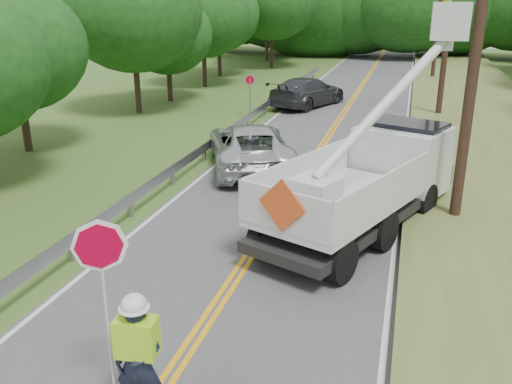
# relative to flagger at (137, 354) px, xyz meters

# --- Properties ---
(road) EXTENTS (7.20, 96.00, 0.03)m
(road) POSITION_rel_flagger_xyz_m (0.01, 14.36, -1.15)
(road) COLOR #49494B
(road) RESTS_ON ground
(guardrail) EXTENTS (0.18, 48.00, 0.77)m
(guardrail) POSITION_rel_flagger_xyz_m (-4.00, 15.26, -0.61)
(guardrail) COLOR gray
(guardrail) RESTS_ON ground
(utility_poles) EXTENTS (1.60, 43.30, 10.00)m
(utility_poles) POSITION_rel_flagger_xyz_m (5.01, 17.37, 4.11)
(utility_poles) COLOR black
(utility_poles) RESTS_ON ground
(tall_grass_verge) EXTENTS (7.00, 96.00, 0.30)m
(tall_grass_verge) POSITION_rel_flagger_xyz_m (7.11, 14.36, -1.01)
(tall_grass_verge) COLOR #4A6530
(tall_grass_verge) RESTS_ON ground
(treeline_left) EXTENTS (10.13, 55.36, 9.65)m
(treeline_left) POSITION_rel_flagger_xyz_m (-10.54, 29.31, 4.16)
(treeline_left) COLOR #332319
(treeline_left) RESTS_ON ground
(treeline_horizon) EXTENTS (57.42, 15.28, 12.50)m
(treeline_horizon) POSITION_rel_flagger_xyz_m (2.04, 56.45, 4.34)
(treeline_horizon) COLOR #143F12
(treeline_horizon) RESTS_ON ground
(flagger) EXTENTS (1.19, 0.54, 3.21)m
(flagger) POSITION_rel_flagger_xyz_m (0.00, 0.00, 0.00)
(flagger) COLOR #191E33
(flagger) RESTS_ON road
(bucket_truck) EXTENTS (5.01, 7.74, 7.15)m
(bucket_truck) POSITION_rel_flagger_xyz_m (2.91, 9.00, 0.46)
(bucket_truck) COLOR black
(bucket_truck) RESTS_ON road
(suv_silver) EXTENTS (4.90, 6.63, 1.67)m
(suv_silver) POSITION_rel_flagger_xyz_m (-2.09, 12.96, -0.30)
(suv_silver) COLOR silver
(suv_silver) RESTS_ON road
(suv_darkgrey) EXTENTS (4.28, 6.23, 1.67)m
(suv_darkgrey) POSITION_rel_flagger_xyz_m (-2.34, 25.86, -0.30)
(suv_darkgrey) COLOR #383940
(suv_darkgrey) RESTS_ON road
(stop_sign_permanent) EXTENTS (0.44, 0.23, 2.24)m
(stop_sign_permanent) POSITION_rel_flagger_xyz_m (-4.69, 21.85, 0.30)
(stop_sign_permanent) COLOR gray
(stop_sign_permanent) RESTS_ON ground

